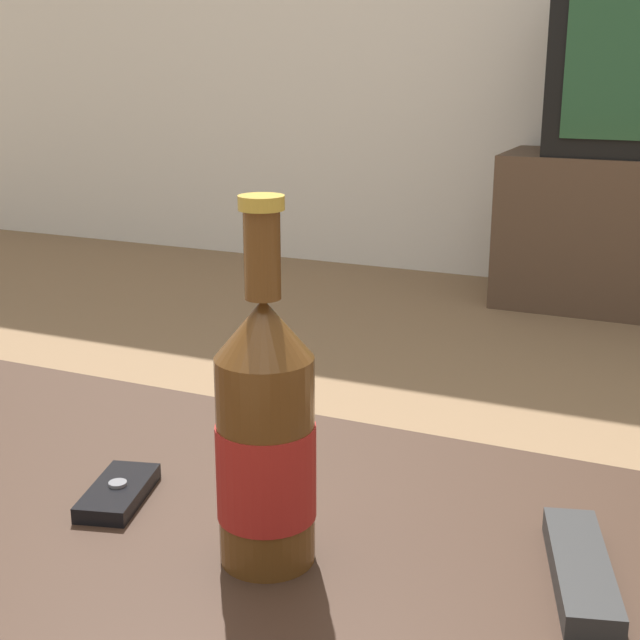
% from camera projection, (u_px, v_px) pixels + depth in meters
% --- Properties ---
extents(coffee_table, '(1.26, 0.64, 0.48)m').
position_uv_depth(coffee_table, '(70.00, 616.00, 0.73)').
color(coffee_table, '#332116').
rests_on(coffee_table, ground_plane).
extents(beer_bottle, '(0.08, 0.08, 0.28)m').
position_uv_depth(beer_bottle, '(266.00, 438.00, 0.66)').
color(beer_bottle, '#563314').
rests_on(beer_bottle, coffee_table).
extents(cell_phone, '(0.07, 0.10, 0.02)m').
position_uv_depth(cell_phone, '(123.00, 493.00, 0.77)').
color(cell_phone, black).
rests_on(cell_phone, coffee_table).
extents(remote_control, '(0.08, 0.16, 0.02)m').
position_uv_depth(remote_control, '(581.00, 570.00, 0.65)').
color(remote_control, '#282828').
rests_on(remote_control, coffee_table).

